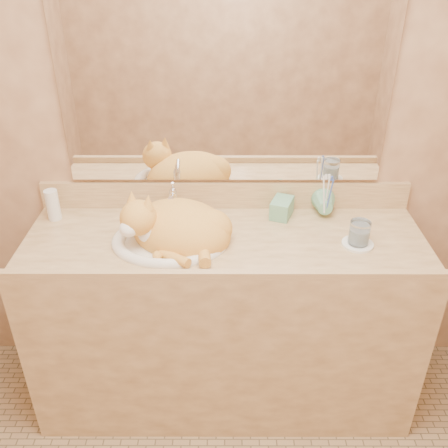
{
  "coord_description": "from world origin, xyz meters",
  "views": [
    {
      "loc": [
        0.0,
        -0.95,
        1.91
      ],
      "look_at": [
        -0.0,
        0.7,
        0.93
      ],
      "focal_mm": 40.0,
      "sensor_mm": 36.0,
      "label": 1
    }
  ],
  "objects_px": {
    "sink_basin": "(170,226)",
    "water_glass": "(359,233)",
    "cat": "(175,225)",
    "toothbrush_cup": "(325,210)",
    "vanity_counter": "(225,320)",
    "soap_dispenser": "(279,204)"
  },
  "relations": [
    {
      "from": "vanity_counter",
      "to": "toothbrush_cup",
      "type": "xyz_separation_m",
      "value": [
        0.42,
        0.15,
        0.47
      ]
    },
    {
      "from": "vanity_counter",
      "to": "toothbrush_cup",
      "type": "relative_size",
      "value": 15.58
    },
    {
      "from": "sink_basin",
      "to": "cat",
      "type": "height_order",
      "value": "cat"
    },
    {
      "from": "sink_basin",
      "to": "toothbrush_cup",
      "type": "bearing_deg",
      "value": 13.39
    },
    {
      "from": "sink_basin",
      "to": "soap_dispenser",
      "type": "distance_m",
      "value": 0.46
    },
    {
      "from": "cat",
      "to": "toothbrush_cup",
      "type": "xyz_separation_m",
      "value": [
        0.62,
        0.16,
        -0.02
      ]
    },
    {
      "from": "cat",
      "to": "toothbrush_cup",
      "type": "relative_size",
      "value": 4.02
    },
    {
      "from": "sink_basin",
      "to": "toothbrush_cup",
      "type": "distance_m",
      "value": 0.66
    },
    {
      "from": "toothbrush_cup",
      "to": "water_glass",
      "type": "height_order",
      "value": "water_glass"
    },
    {
      "from": "toothbrush_cup",
      "to": "vanity_counter",
      "type": "bearing_deg",
      "value": -159.89
    },
    {
      "from": "cat",
      "to": "water_glass",
      "type": "height_order",
      "value": "cat"
    },
    {
      "from": "water_glass",
      "to": "soap_dispenser",
      "type": "bearing_deg",
      "value": 149.67
    },
    {
      "from": "soap_dispenser",
      "to": "toothbrush_cup",
      "type": "bearing_deg",
      "value": 27.72
    },
    {
      "from": "cat",
      "to": "toothbrush_cup",
      "type": "height_order",
      "value": "cat"
    },
    {
      "from": "sink_basin",
      "to": "water_glass",
      "type": "bearing_deg",
      "value": -3.8
    },
    {
      "from": "vanity_counter",
      "to": "soap_dispenser",
      "type": "bearing_deg",
      "value": 30.34
    },
    {
      "from": "soap_dispenser",
      "to": "vanity_counter",
      "type": "bearing_deg",
      "value": -128.99
    },
    {
      "from": "water_glass",
      "to": "cat",
      "type": "bearing_deg",
      "value": 177.18
    },
    {
      "from": "sink_basin",
      "to": "toothbrush_cup",
      "type": "relative_size",
      "value": 4.39
    },
    {
      "from": "sink_basin",
      "to": "cat",
      "type": "bearing_deg",
      "value": 29.28
    },
    {
      "from": "vanity_counter",
      "to": "sink_basin",
      "type": "bearing_deg",
      "value": -174.66
    },
    {
      "from": "cat",
      "to": "sink_basin",
      "type": "bearing_deg",
      "value": -123.99
    }
  ]
}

